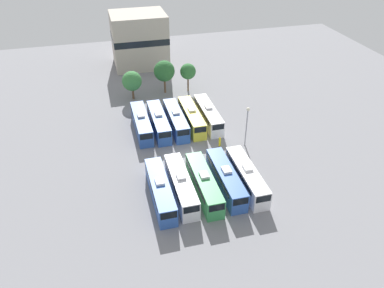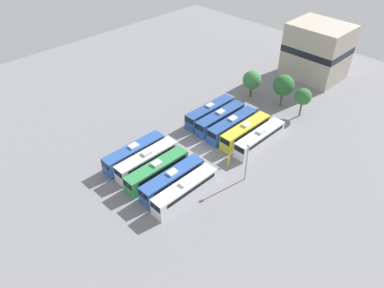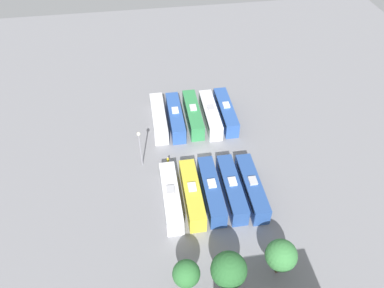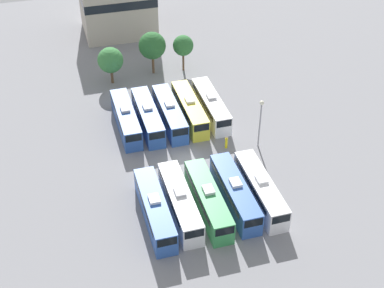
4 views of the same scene
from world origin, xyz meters
name	(u,v)px [view 2 (image 2 of 4)]	position (x,y,z in m)	size (l,w,h in m)	color
ground_plane	(199,153)	(0.00, 0.00, 0.00)	(123.81, 123.81, 0.00)	gray
bus_0	(135,153)	(-6.41, -9.39, 1.68)	(2.49, 11.89, 3.41)	#2D56A8
bus_1	(147,160)	(-3.34, -9.06, 1.68)	(2.49, 11.89, 3.41)	silver
bus_2	(157,170)	(-0.10, -9.60, 1.68)	(2.49, 11.89, 3.41)	#338C4C
bus_3	(173,180)	(3.31, -9.29, 1.68)	(2.49, 11.89, 3.41)	#2D56A8
bus_4	(185,190)	(6.43, -9.57, 1.68)	(2.49, 11.89, 3.41)	silver
bus_5	(210,112)	(-6.25, 9.64, 1.68)	(2.49, 11.89, 3.41)	#284C93
bus_6	(220,118)	(-3.15, 9.32, 1.68)	(2.49, 11.89, 3.41)	#284C93
bus_7	(232,125)	(0.03, 9.22, 1.68)	(2.49, 11.89, 3.41)	#284C93
bus_8	(246,131)	(3.08, 9.43, 1.68)	(2.49, 11.89, 3.41)	gold
bus_9	(260,138)	(6.32, 9.50, 1.68)	(2.49, 11.89, 3.41)	white
worker_person	(228,161)	(5.91, 1.28, 0.86)	(0.36, 0.36, 1.85)	gold
light_pole	(247,156)	(10.22, 0.45, 4.98)	(0.60, 0.60, 7.27)	gray
tree_0	(252,80)	(-6.12, 22.79, 4.06)	(4.08, 4.08, 6.12)	brown
tree_1	(284,85)	(0.97, 24.12, 4.96)	(4.43, 4.43, 7.20)	brown
tree_2	(303,97)	(6.01, 23.62, 4.52)	(3.39, 3.39, 6.25)	brown
depot_building	(317,51)	(-1.74, 41.48, 6.44)	(13.04, 10.90, 12.74)	#B2A899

